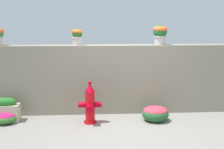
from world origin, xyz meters
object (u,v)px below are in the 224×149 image
Objects in this scene: flower_bush_right at (4,117)px; flower_bush_left at (155,113)px; fire_hydrant at (90,105)px; planter_box at (6,110)px; potted_plant_1 at (77,36)px; potted_plant_2 at (160,33)px.

flower_bush_left is at bearing -1.10° from flower_bush_right.
flower_bush_right is (-1.74, 0.10, -0.26)m from fire_hydrant.
planter_box is (-1.74, 0.22, -0.14)m from fire_hydrant.
fire_hydrant is at bearing -178.07° from flower_bush_left.
flower_bush_left is (1.62, -0.69, -1.57)m from potted_plant_1.
potted_plant_2 is 3.68m from planter_box.
potted_plant_2 is at bearing 10.93° from flower_bush_right.
flower_bush_right is at bearing 176.56° from fire_hydrant.
potted_plant_2 is at bearing 9.04° from planter_box.
potted_plant_1 is at bearing 110.13° from fire_hydrant.
potted_plant_1 is 2.27m from flower_bush_right.
potted_plant_1 is at bearing 156.89° from flower_bush_left.
potted_plant_2 reaches higher than potted_plant_1.
potted_plant_2 is 0.51× the size of fire_hydrant.
fire_hydrant is at bearing -69.87° from potted_plant_1.
flower_bush_right is (-1.47, -0.63, -1.62)m from potted_plant_1.
potted_plant_2 is (1.83, 0.01, 0.06)m from potted_plant_1.
fire_hydrant is 1.76m from planter_box.
potted_plant_2 is 0.88× the size of flower_bush_right.
potted_plant_1 reaches higher than flower_bush_left.
flower_bush_left is 1.11× the size of flower_bush_right.
planter_box is (0.00, 0.11, 0.12)m from flower_bush_right.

